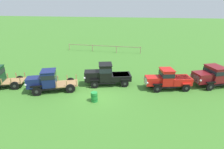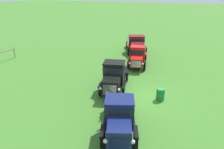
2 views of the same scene
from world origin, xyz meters
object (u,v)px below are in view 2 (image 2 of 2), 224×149
object	(u,v)px
vintage_truck_midrow_center	(114,76)
vintage_truck_back_of_row	(136,44)
vintage_truck_far_side	(138,56)
vintage_truck_second_in_line	(119,118)
oil_drum_beside_row	(160,94)

from	to	relation	value
vintage_truck_midrow_center	vintage_truck_back_of_row	size ratio (longest dim) A/B	0.88
vintage_truck_far_side	vintage_truck_back_of_row	world-z (taller)	vintage_truck_back_of_row
vintage_truck_midrow_center	vintage_truck_far_side	distance (m)	6.22
vintage_truck_second_in_line	vintage_truck_far_side	world-z (taller)	vintage_truck_second_in_line
vintage_truck_midrow_center	oil_drum_beside_row	distance (m)	3.75
vintage_truck_second_in_line	vintage_truck_back_of_row	distance (m)	16.61
vintage_truck_second_in_line	vintage_truck_midrow_center	bearing A→B (deg)	27.02
vintage_truck_second_in_line	vintage_truck_far_side	distance (m)	11.78
vintage_truck_far_side	oil_drum_beside_row	distance (m)	7.55
vintage_truck_midrow_center	oil_drum_beside_row	bearing A→B (deg)	-93.48
vintage_truck_back_of_row	vintage_truck_midrow_center	bearing A→B (deg)	-169.86
vintage_truck_far_side	vintage_truck_second_in_line	bearing A→B (deg)	-165.89
vintage_truck_midrow_center	oil_drum_beside_row	world-z (taller)	vintage_truck_midrow_center
vintage_truck_midrow_center	vintage_truck_far_side	size ratio (longest dim) A/B	1.07
vintage_truck_far_side	oil_drum_beside_row	bearing A→B (deg)	-148.83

